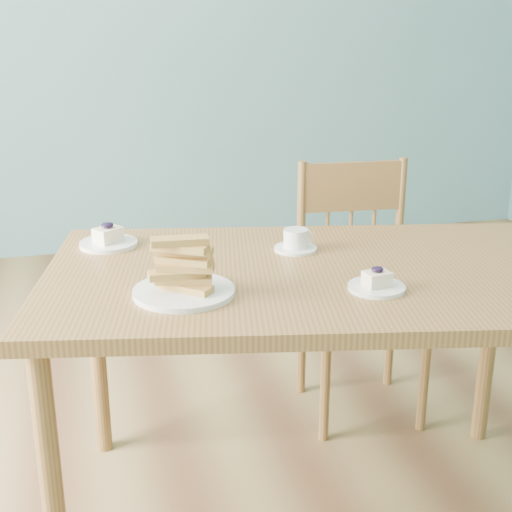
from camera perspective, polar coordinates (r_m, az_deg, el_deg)
room at (r=1.80m, az=-0.23°, el=18.07°), size 5.01×5.01×2.71m
dining_table at (r=1.88m, az=4.49°, el=-3.18°), size 1.52×1.05×0.74m
dining_chair at (r=2.53m, az=8.30°, el=-2.64°), size 0.44×0.42×0.89m
cheesecake_plate_near at (r=1.74m, az=9.63°, el=-2.20°), size 0.14×0.14×0.06m
cheesecake_plate_far at (r=2.08m, az=-11.73°, el=1.27°), size 0.16×0.16×0.07m
coffee_cup at (r=2.00m, az=3.22°, el=1.18°), size 0.12×0.12×0.06m
biscotti_plate at (r=1.68m, az=-5.84°, el=-1.47°), size 0.24×0.24×0.15m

